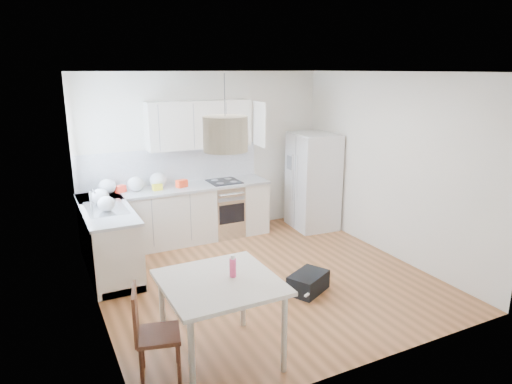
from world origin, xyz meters
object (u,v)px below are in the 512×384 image
dining_chair (159,333)px  gym_bag (308,282)px  dining_table (220,290)px  refrigerator (313,181)px

dining_chair → gym_bag: size_ratio=1.71×
dining_table → dining_chair: dining_chair is taller
refrigerator → gym_bag: refrigerator is taller
refrigerator → dining_chair: (-3.54, -2.86, -0.39)m
gym_bag → refrigerator: bearing=28.1°
dining_table → dining_chair: bearing=179.2°
refrigerator → gym_bag: (-1.42, -2.07, -0.71)m
dining_chair → gym_bag: bearing=34.5°
gym_bag → dining_chair: bearing=173.0°
dining_table → dining_chair: 0.66m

